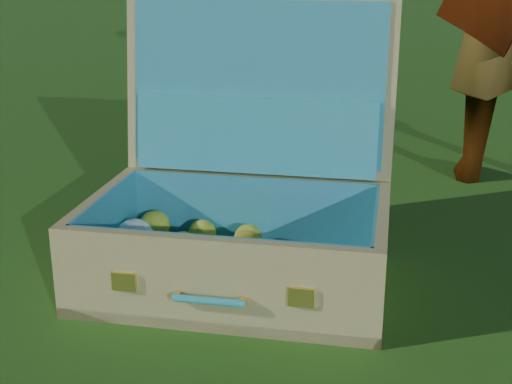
% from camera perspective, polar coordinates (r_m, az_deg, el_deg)
% --- Properties ---
extents(ground, '(60.00, 60.00, 0.00)m').
position_cam_1_polar(ground, '(1.65, 4.72, -7.87)').
color(ground, '#215114').
rests_on(ground, ground).
extents(stray_ball, '(0.07, 0.07, 0.07)m').
position_cam_1_polar(stray_ball, '(2.09, -11.92, -1.46)').
color(stray_ball, teal).
rests_on(stray_ball, ground).
extents(suitcase, '(0.82, 0.74, 0.65)m').
position_cam_1_polar(suitcase, '(1.68, -1.21, -0.55)').
color(suitcase, tan).
rests_on(suitcase, ground).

